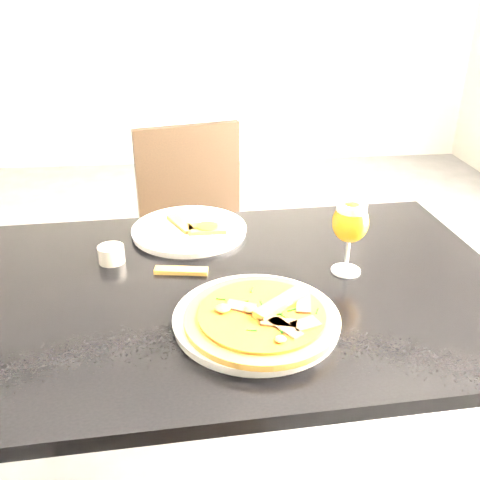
{
  "coord_description": "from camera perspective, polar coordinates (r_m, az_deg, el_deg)",
  "views": [
    {
      "loc": [
        0.23,
        -1.24,
        1.35
      ],
      "look_at": [
        0.34,
        -0.17,
        0.83
      ],
      "focal_mm": 40.0,
      "sensor_mm": 36.0,
      "label": 1
    }
  ],
  "objects": [
    {
      "name": "loose_crust",
      "position": [
        1.23,
        -6.31,
        -3.27
      ],
      "size": [
        0.12,
        0.05,
        0.01
      ],
      "primitive_type": "cube",
      "rotation": [
        0.0,
        0.0,
        -0.16
      ],
      "color": "#A06126",
      "rests_on": "dining_table"
    },
    {
      "name": "sauce_cup",
      "position": [
        1.29,
        -13.58,
        -1.41
      ],
      "size": [
        0.06,
        0.06,
        0.04
      ],
      "color": "beige",
      "rests_on": "dining_table"
    },
    {
      "name": "dining_table",
      "position": [
        1.23,
        -0.06,
        -8.33
      ],
      "size": [
        1.24,
        0.86,
        0.75
      ],
      "rotation": [
        0.0,
        0.0,
        0.05
      ],
      "color": "black",
      "rests_on": "ground"
    },
    {
      "name": "beer_glass",
      "position": [
        1.2,
        11.7,
        1.81
      ],
      "size": [
        0.08,
        0.08,
        0.17
      ],
      "color": "silver",
      "rests_on": "dining_table"
    },
    {
      "name": "plate_second",
      "position": [
        1.41,
        -5.42,
        1.06
      ],
      "size": [
        0.38,
        0.38,
        0.02
      ],
      "primitive_type": "cylinder",
      "rotation": [
        0.0,
        0.0,
        -0.32
      ],
      "color": "silver",
      "rests_on": "dining_table"
    },
    {
      "name": "ground",
      "position": [
        1.85,
        -12.03,
        -21.75
      ],
      "size": [
        6.0,
        6.0,
        0.0
      ],
      "primitive_type": "plane",
      "color": "#515254",
      "rests_on": "ground"
    },
    {
      "name": "pizza",
      "position": [
        1.03,
        2.34,
        -8.12
      ],
      "size": [
        0.3,
        0.3,
        0.03
      ],
      "rotation": [
        0.0,
        0.0,
        0.38
      ],
      "color": "#A06126",
      "rests_on": "plate_main"
    },
    {
      "name": "crust_scraps",
      "position": [
        1.4,
        -4.48,
        1.43
      ],
      "size": [
        0.15,
        0.13,
        0.01
      ],
      "rotation": [
        0.0,
        0.0,
        -0.7
      ],
      "color": "#A06126",
      "rests_on": "plate_second"
    },
    {
      "name": "plate_main",
      "position": [
        1.05,
        1.75,
        -8.46
      ],
      "size": [
        0.42,
        0.42,
        0.02
      ],
      "primitive_type": "cylinder",
      "rotation": [
        0.0,
        0.0,
        0.41
      ],
      "color": "silver",
      "rests_on": "dining_table"
    },
    {
      "name": "chair_far",
      "position": [
        1.97,
        -4.33,
        0.03
      ],
      "size": [
        0.5,
        0.5,
        0.89
      ],
      "rotation": [
        0.0,
        0.0,
        0.24
      ],
      "color": "black",
      "rests_on": "ground"
    }
  ]
}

